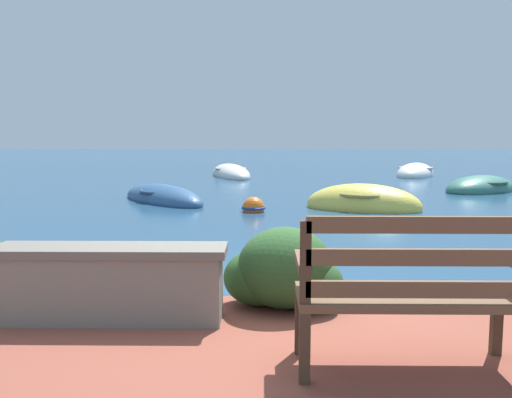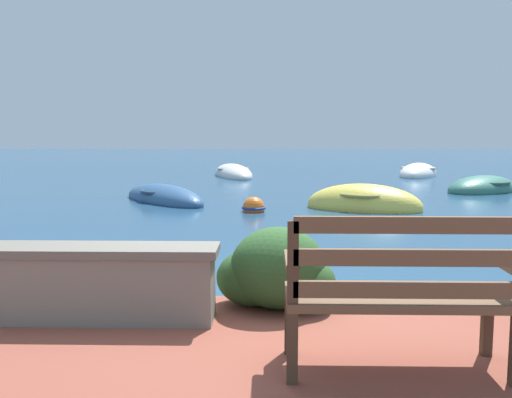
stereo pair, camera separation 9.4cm
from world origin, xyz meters
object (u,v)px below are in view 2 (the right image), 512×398
at_px(mooring_buoy, 254,208).
at_px(rowboat_nearest, 364,205).
at_px(park_bench, 399,290).
at_px(rowboat_distant, 418,174).
at_px(rowboat_far, 483,189).
at_px(rowboat_outer, 233,174).
at_px(rowboat_mid, 164,199).

bearing_deg(mooring_buoy, rowboat_nearest, 10.32).
relative_size(park_bench, rowboat_distant, 0.44).
bearing_deg(rowboat_distant, rowboat_far, 29.63).
height_order(rowboat_nearest, rowboat_distant, rowboat_nearest).
distance_m(rowboat_far, rowboat_outer, 8.05).
relative_size(rowboat_outer, mooring_buoy, 7.45).
distance_m(rowboat_far, mooring_buoy, 6.85).
bearing_deg(rowboat_outer, rowboat_nearest, 6.03).
xyz_separation_m(rowboat_nearest, rowboat_distant, (3.16, 8.08, -0.01)).
bearing_deg(park_bench, rowboat_nearest, 76.82).
distance_m(rowboat_distant, mooring_buoy, 10.02).
relative_size(rowboat_nearest, rowboat_far, 0.97).
relative_size(rowboat_far, rowboat_outer, 0.75).
bearing_deg(mooring_buoy, rowboat_far, 32.72).
bearing_deg(rowboat_nearest, mooring_buoy, -149.06).
bearing_deg(rowboat_nearest, rowboat_distant, 89.25).
bearing_deg(rowboat_nearest, rowboat_far, 63.37).
height_order(park_bench, rowboat_distant, park_bench).
bearing_deg(rowboat_distant, mooring_buoy, -7.58).
height_order(park_bench, rowboat_outer, park_bench).
height_order(rowboat_nearest, rowboat_far, rowboat_nearest).
distance_m(rowboat_nearest, rowboat_mid, 4.36).
bearing_deg(rowboat_outer, rowboat_distant, 76.84).
bearing_deg(park_bench, rowboat_mid, 103.08).
xyz_separation_m(park_bench, rowboat_outer, (-1.95, 15.98, -0.64)).
distance_m(rowboat_far, rowboat_distant, 4.79).
relative_size(rowboat_mid, rowboat_far, 1.08).
xyz_separation_m(park_bench, rowboat_far, (4.73, 11.48, -0.64)).
xyz_separation_m(park_bench, rowboat_mid, (-3.06, 9.30, -0.65)).
relative_size(rowboat_mid, rowboat_distant, 0.99).
bearing_deg(rowboat_distant, rowboat_outer, -62.82).
relative_size(rowboat_far, rowboat_distant, 0.92).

